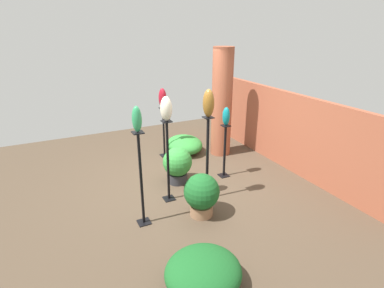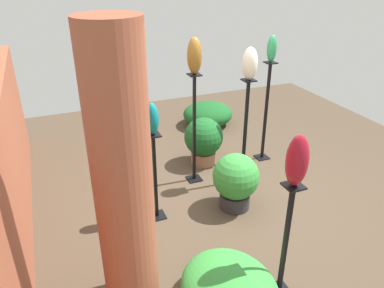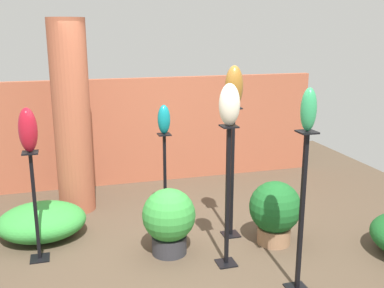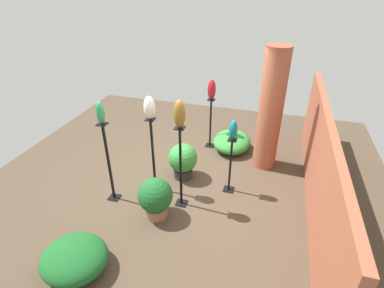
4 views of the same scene
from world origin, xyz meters
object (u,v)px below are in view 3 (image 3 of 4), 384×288
object	(u,v)px
art_vase_teal	(164,119)
potted_plant_mid_right	(169,219)
pedestal_bronze	(232,178)
art_vase_ivory	(229,105)
art_vase_ruby	(28,130)
pedestal_ruby	(36,212)
potted_plant_near_pillar	(275,210)
pedestal_jade	(301,219)
pedestal_ivory	(227,202)
art_vase_bronze	(234,87)
pedestal_teal	(165,180)
brick_pillar	(72,118)
art_vase_jade	(309,110)

from	to	relation	value
art_vase_teal	potted_plant_mid_right	size ratio (longest dim) A/B	0.50
pedestal_bronze	art_vase_teal	world-z (taller)	pedestal_bronze
art_vase_ivory	art_vase_ruby	bearing A→B (deg)	161.18
pedestal_ruby	art_vase_teal	world-z (taller)	art_vase_teal
pedestal_bronze	potted_plant_near_pillar	world-z (taller)	pedestal_bronze
art_vase_ruby	potted_plant_near_pillar	distance (m)	2.81
pedestal_jade	potted_plant_mid_right	world-z (taller)	pedestal_jade
pedestal_bronze	art_vase_teal	distance (m)	1.15
pedestal_ivory	art_vase_teal	world-z (taller)	pedestal_ivory
pedestal_ruby	pedestal_ivory	world-z (taller)	pedestal_ivory
art_vase_teal	art_vase_bronze	world-z (taller)	art_vase_bronze
pedestal_teal	pedestal_ruby	distance (m)	1.72
pedestal_ivory	art_vase_ivory	size ratio (longest dim) A/B	3.64
pedestal_ivory	pedestal_jade	bearing A→B (deg)	-52.34
art_vase_ivory	potted_plant_mid_right	distance (m)	1.46
art_vase_teal	potted_plant_near_pillar	bearing A→B (deg)	-46.09
brick_pillar	art_vase_teal	distance (m)	1.25
art_vase_teal	art_vase_jade	world-z (taller)	art_vase_jade
art_vase_ruby	pedestal_teal	bearing A→B (deg)	25.43
pedestal_teal	pedestal_bronze	world-z (taller)	pedestal_bronze
pedestal_teal	pedestal_jade	xyz separation A→B (m)	(0.83, -2.02, 0.21)
pedestal_jade	art_vase_jade	size ratio (longest dim) A/B	4.07
pedestal_bronze	potted_plant_mid_right	bearing A→B (deg)	-164.45
art_vase_ruby	art_vase_ivory	distance (m)	2.03
pedestal_teal	art_vase_bronze	xyz separation A→B (m)	(0.63, -0.76, 1.28)
art_vase_teal	art_vase_ruby	distance (m)	1.72
potted_plant_mid_right	art_vase_teal	bearing A→B (deg)	79.84
art_vase_ivory	potted_plant_mid_right	xyz separation A→B (m)	(-0.52, 0.40, -1.30)
pedestal_bronze	art_vase_ruby	size ratio (longest dim) A/B	3.41
art_vase_jade	potted_plant_near_pillar	distance (m)	1.64
art_vase_ivory	potted_plant_near_pillar	distance (m)	1.50
potted_plant_near_pillar	brick_pillar	bearing A→B (deg)	142.36
pedestal_ruby	potted_plant_mid_right	world-z (taller)	pedestal_ruby
pedestal_ruby	potted_plant_near_pillar	size ratio (longest dim) A/B	1.62
pedestal_teal	potted_plant_near_pillar	size ratio (longest dim) A/B	1.52
pedestal_jade	pedestal_teal	bearing A→B (deg)	112.44
pedestal_jade	art_vase_ruby	world-z (taller)	art_vase_ruby
art_vase_teal	brick_pillar	bearing A→B (deg)	152.57
brick_pillar	pedestal_ivory	xyz separation A→B (m)	(1.45, -1.96, -0.58)
brick_pillar	pedestal_teal	distance (m)	1.46
pedestal_bronze	art_vase_teal	size ratio (longest dim) A/B	4.22
pedestal_ruby	pedestal_bronze	distance (m)	2.19
art_vase_ruby	pedestal_bronze	bearing A→B (deg)	-0.53
art_vase_jade	potted_plant_mid_right	bearing A→B (deg)	134.33
pedestal_jade	potted_plant_near_pillar	distance (m)	1.01
pedestal_teal	pedestal_ivory	size ratio (longest dim) A/B	0.75
pedestal_teal	art_vase_ruby	bearing A→B (deg)	-154.57
pedestal_teal	pedestal_ivory	distance (m)	1.44
pedestal_teal	art_vase_teal	xyz separation A→B (m)	(-0.00, 0.00, 0.79)
pedestal_ivory	art_vase_ruby	size ratio (longest dim) A/B	3.28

